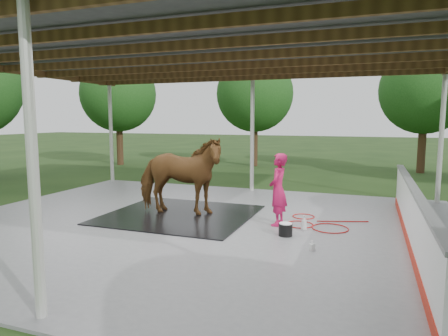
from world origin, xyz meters
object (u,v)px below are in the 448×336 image
(handler, at_px, (278,189))
(wash_bucket, at_px, (286,229))
(horse, at_px, (179,176))
(dasher_board, at_px, (412,218))

(handler, bearing_deg, wash_bucket, 26.10)
(horse, distance_m, wash_bucket, 3.16)
(dasher_board, height_order, handler, handler)
(dasher_board, distance_m, horse, 5.40)
(dasher_board, bearing_deg, wash_bucket, -174.98)
(dasher_board, height_order, wash_bucket, dasher_board)
(horse, relative_size, wash_bucket, 7.98)
(dasher_board, height_order, horse, horse)
(wash_bucket, bearing_deg, horse, 163.45)
(dasher_board, distance_m, wash_bucket, 2.47)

